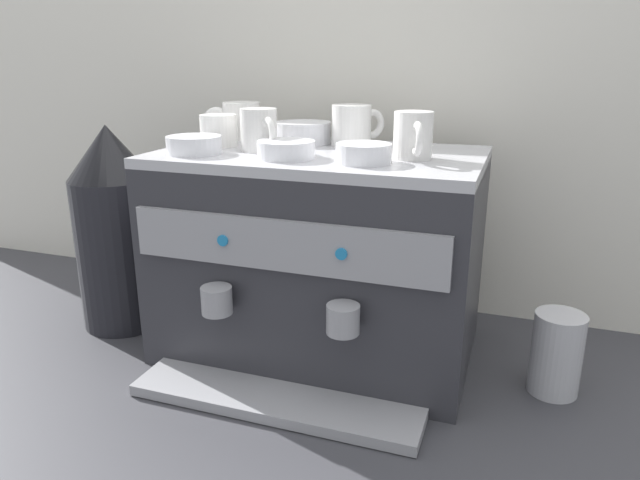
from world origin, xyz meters
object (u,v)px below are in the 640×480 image
(ceramic_cup_2, at_px, (413,136))
(coffee_grinder, at_px, (116,228))
(espresso_machine, at_px, (319,256))
(ceramic_bowl_0, at_px, (286,150))
(ceramic_bowl_1, at_px, (364,154))
(ceramic_bowl_2, at_px, (194,145))
(ceramic_cup_1, at_px, (353,125))
(milk_pitcher, at_px, (556,354))
(ceramic_cup_0, at_px, (260,130))
(ceramic_cup_4, at_px, (220,130))
(ceramic_cup_3, at_px, (239,121))
(ceramic_bowl_3, at_px, (303,133))

(ceramic_cup_2, height_order, coffee_grinder, ceramic_cup_2)
(coffee_grinder, bearing_deg, espresso_machine, 4.01)
(ceramic_bowl_0, xyz_separation_m, ceramic_bowl_1, (0.15, -0.00, 0.00))
(ceramic_cup_2, distance_m, ceramic_bowl_1, 0.10)
(ceramic_bowl_2, bearing_deg, ceramic_cup_1, 37.96)
(milk_pitcher, bearing_deg, espresso_machine, 177.74)
(ceramic_cup_0, distance_m, ceramic_cup_4, 0.11)
(ceramic_cup_3, bearing_deg, ceramic_bowl_1, -31.00)
(ceramic_cup_0, xyz_separation_m, ceramic_bowl_0, (0.08, -0.06, -0.03))
(espresso_machine, height_order, coffee_grinder, coffee_grinder)
(ceramic_cup_1, relative_size, ceramic_bowl_3, 0.93)
(ceramic_cup_0, relative_size, coffee_grinder, 0.21)
(ceramic_bowl_0, xyz_separation_m, milk_pitcher, (0.50, 0.07, -0.36))
(ceramic_bowl_2, bearing_deg, ceramic_cup_2, 10.38)
(ceramic_cup_0, bearing_deg, ceramic_cup_2, 1.13)
(ceramic_cup_2, xyz_separation_m, ceramic_bowl_3, (-0.26, 0.13, -0.02))
(ceramic_cup_1, distance_m, ceramic_cup_4, 0.27)
(ceramic_bowl_2, bearing_deg, ceramic_bowl_1, 1.44)
(ceramic_cup_2, relative_size, ceramic_bowl_2, 1.07)
(coffee_grinder, bearing_deg, ceramic_bowl_0, -6.75)
(ceramic_bowl_0, relative_size, ceramic_bowl_3, 0.87)
(espresso_machine, height_order, ceramic_bowl_0, ceramic_bowl_0)
(ceramic_cup_4, bearing_deg, milk_pitcher, -2.28)
(espresso_machine, xyz_separation_m, ceramic_bowl_0, (-0.03, -0.08, 0.23))
(ceramic_bowl_0, distance_m, ceramic_bowl_2, 0.18)
(ceramic_bowl_0, bearing_deg, ceramic_cup_2, 16.14)
(ceramic_cup_1, distance_m, ceramic_bowl_1, 0.21)
(ceramic_cup_4, relative_size, ceramic_bowl_0, 1.04)
(ceramic_cup_2, relative_size, ceramic_bowl_1, 1.15)
(ceramic_cup_3, bearing_deg, ceramic_bowl_0, -45.93)
(espresso_machine, relative_size, ceramic_cup_0, 6.46)
(ceramic_bowl_0, bearing_deg, ceramic_bowl_3, 102.18)
(ceramic_cup_3, xyz_separation_m, ceramic_bowl_2, (0.01, -0.21, -0.02))
(ceramic_cup_1, distance_m, ceramic_bowl_2, 0.32)
(ceramic_cup_1, distance_m, ceramic_bowl_0, 0.20)
(ceramic_bowl_3, bearing_deg, ceramic_cup_2, -26.24)
(espresso_machine, distance_m, ceramic_cup_4, 0.33)
(espresso_machine, relative_size, ceramic_bowl_2, 5.97)
(coffee_grinder, bearing_deg, ceramic_cup_0, 0.91)
(ceramic_cup_2, xyz_separation_m, ceramic_cup_4, (-0.40, 0.03, -0.01))
(milk_pitcher, bearing_deg, ceramic_bowl_2, -173.59)
(ceramic_cup_1, distance_m, milk_pitcher, 0.59)
(coffee_grinder, bearing_deg, milk_pitcher, 0.89)
(ceramic_cup_1, distance_m, ceramic_cup_3, 0.27)
(ceramic_bowl_0, height_order, ceramic_bowl_1, ceramic_bowl_1)
(ceramic_bowl_1, bearing_deg, ceramic_cup_2, 41.84)
(ceramic_bowl_1, xyz_separation_m, milk_pitcher, (0.35, 0.07, -0.36))
(ceramic_cup_0, bearing_deg, ceramic_bowl_2, -147.20)
(ceramic_cup_1, relative_size, ceramic_bowl_1, 1.16)
(espresso_machine, height_order, ceramic_cup_2, ceramic_cup_2)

